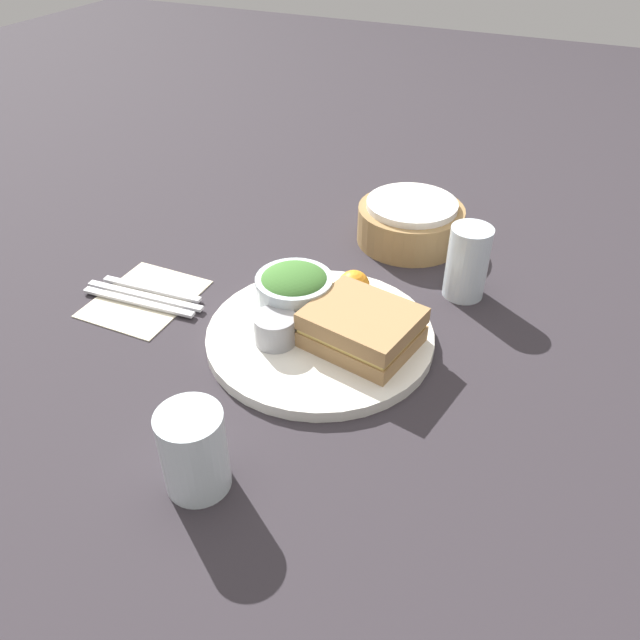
% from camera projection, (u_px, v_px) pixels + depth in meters
% --- Properties ---
extents(ground_plane, '(4.00, 4.00, 0.00)m').
position_uv_depth(ground_plane, '(320.00, 341.00, 0.90)').
color(ground_plane, '#2D282D').
extents(plate, '(0.32, 0.32, 0.02)m').
position_uv_depth(plate, '(320.00, 336.00, 0.89)').
color(plate, white).
rests_on(plate, ground_plane).
extents(sandwich, '(0.16, 0.14, 0.05)m').
position_uv_depth(sandwich, '(361.00, 329.00, 0.85)').
color(sandwich, '#A37A4C').
rests_on(sandwich, plate).
extents(salad_bowl, '(0.11, 0.11, 0.07)m').
position_uv_depth(salad_bowl, '(294.00, 290.00, 0.90)').
color(salad_bowl, silver).
rests_on(salad_bowl, plate).
extents(dressing_cup, '(0.06, 0.06, 0.04)m').
position_uv_depth(dressing_cup, '(275.00, 329.00, 0.86)').
color(dressing_cup, '#99999E').
rests_on(dressing_cup, plate).
extents(orange_wedge, '(0.05, 0.05, 0.05)m').
position_uv_depth(orange_wedge, '(354.00, 286.00, 0.93)').
color(orange_wedge, orange).
rests_on(orange_wedge, plate).
extents(drink_glass, '(0.06, 0.06, 0.12)m').
position_uv_depth(drink_glass, '(467.00, 262.00, 0.96)').
color(drink_glass, silver).
rests_on(drink_glass, ground_plane).
extents(bread_basket, '(0.19, 0.19, 0.08)m').
position_uv_depth(bread_basket, '(410.00, 222.00, 1.10)').
color(bread_basket, '#997547').
rests_on(bread_basket, ground_plane).
extents(napkin, '(0.14, 0.17, 0.00)m').
position_uv_depth(napkin, '(145.00, 298.00, 0.98)').
color(napkin, beige).
rests_on(napkin, ground_plane).
extents(fork, '(0.20, 0.03, 0.01)m').
position_uv_depth(fork, '(138.00, 302.00, 0.96)').
color(fork, silver).
rests_on(fork, napkin).
extents(knife, '(0.20, 0.03, 0.01)m').
position_uv_depth(knife, '(145.00, 296.00, 0.98)').
color(knife, silver).
rests_on(knife, napkin).
extents(spoon, '(0.18, 0.02, 0.01)m').
position_uv_depth(spoon, '(151.00, 290.00, 0.99)').
color(spoon, silver).
rests_on(spoon, napkin).
extents(water_glass, '(0.07, 0.07, 0.10)m').
position_uv_depth(water_glass, '(194.00, 451.00, 0.66)').
color(water_glass, silver).
rests_on(water_glass, ground_plane).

